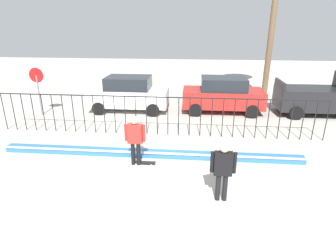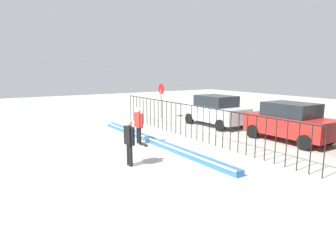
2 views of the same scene
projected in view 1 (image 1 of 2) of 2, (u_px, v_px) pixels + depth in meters
name	position (u px, v px, depth m)	size (l,w,h in m)	color
ground_plane	(147.00, 165.00, 9.68)	(60.00, 60.00, 0.00)	#ADA89E
bowl_coping_ledge	(150.00, 153.00, 10.25)	(11.00, 0.40, 0.27)	#2D6BB7
perimeter_fence	(157.00, 111.00, 11.95)	(14.04, 0.04, 1.72)	black
skateboarder	(135.00, 136.00, 9.35)	(0.71, 0.27, 1.75)	black
skateboard	(144.00, 162.00, 9.72)	(0.80, 0.20, 0.07)	black
camera_operator	(223.00, 167.00, 7.42)	(0.69, 0.26, 1.72)	black
parked_car_white	(129.00, 93.00, 15.38)	(4.30, 2.12, 1.90)	silver
parked_car_red	(223.00, 95.00, 15.13)	(4.30, 2.12, 1.90)	#B2231E
pickup_truck	(328.00, 96.00, 14.59)	(4.70, 2.12, 2.24)	black
stop_sign	(38.00, 85.00, 14.39)	(0.76, 0.07, 2.50)	slate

